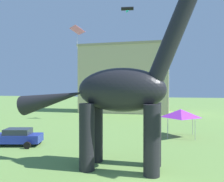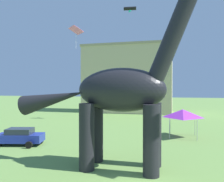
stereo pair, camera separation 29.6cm
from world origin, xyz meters
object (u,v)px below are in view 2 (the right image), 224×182
Objects in this scene: parked_sedan_left at (20,136)px; kite_near_low at (130,9)px; dinosaur_sculpture at (120,90)px; kite_mid_center at (76,30)px; festival_canopy_tent at (183,113)px.

kite_near_low is at bearing 54.29° from parked_sedan_left.
parked_sedan_left is at bearing -111.49° from kite_near_low.
dinosaur_sculpture reaches higher than kite_mid_center.
kite_mid_center reaches higher than parked_sedan_left.
parked_sedan_left is 25.50m from kite_near_low.
festival_canopy_tent is (4.32, 11.15, -2.63)m from dinosaur_sculpture.
dinosaur_sculpture is at bearing -33.47° from parked_sedan_left.
kite_near_low reaches higher than parked_sedan_left.
dinosaur_sculpture is at bearing -111.15° from festival_canopy_tent.
dinosaur_sculpture is 5.09m from kite_mid_center.
kite_near_low is (-1.88, 25.13, 9.38)m from kite_mid_center.
festival_canopy_tent is 2.85× the size of kite_mid_center.
kite_mid_center is 0.55× the size of kite_near_low.
kite_mid_center is 26.89m from kite_near_low.
festival_canopy_tent is at bearing 68.65° from kite_mid_center.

